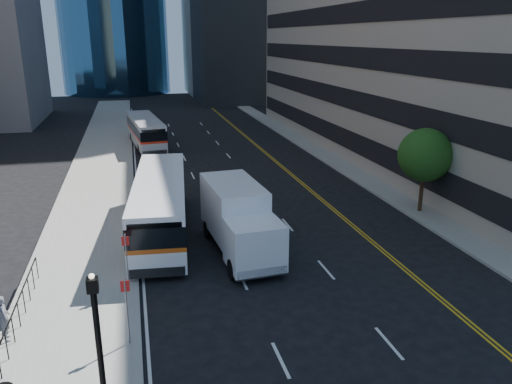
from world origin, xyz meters
TOP-DOWN VIEW (x-y plane):
  - ground at (0.00, 0.00)m, footprint 160.00×160.00m
  - sidewalk_west at (-10.50, 25.00)m, footprint 5.00×90.00m
  - sidewalk_east at (9.00, 25.00)m, footprint 2.00×90.00m
  - parking_garage at (25.00, 23.00)m, footprint 30.00×50.00m
  - street_tree at (9.00, 8.00)m, footprint 3.20×3.20m
  - lamp_post at (-9.00, -6.00)m, footprint 0.28×0.28m
  - bus_front at (-6.60, 8.44)m, footprint 3.78×12.27m
  - bus_rear at (-6.60, 32.08)m, footprint 3.51×11.11m
  - box_truck at (-3.01, 4.92)m, footprint 2.91×7.21m
  - pedestrian at (-12.60, -0.75)m, footprint 0.61×0.73m

SIDE VIEW (x-z plane):
  - ground at x=0.00m, z-range 0.00..0.00m
  - sidewalk_west at x=-10.50m, z-range 0.00..0.15m
  - sidewalk_east at x=9.00m, z-range 0.00..0.15m
  - pedestrian at x=-12.60m, z-range 0.15..1.87m
  - bus_rear at x=-6.60m, z-range 0.13..2.94m
  - bus_front at x=-6.60m, z-range 0.14..3.26m
  - box_truck at x=-3.01m, z-range 0.09..3.47m
  - lamp_post at x=-9.00m, z-range 0.44..5.00m
  - street_tree at x=9.00m, z-range 1.09..6.19m
  - parking_garage at x=25.00m, z-range 0.00..25.00m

